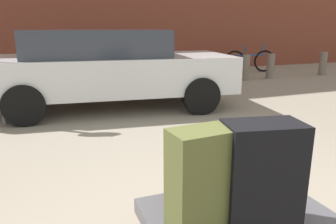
% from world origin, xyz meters
% --- Properties ---
extents(luggage_cart, '(1.14, 0.73, 0.34)m').
position_xyz_m(luggage_cart, '(0.00, 0.00, 0.27)').
color(luggage_cart, '#4C4C51').
rests_on(luggage_cart, ground_plane).
extents(duffel_bag_brown_center, '(0.61, 0.46, 0.33)m').
position_xyz_m(duffel_bag_brown_center, '(-0.06, 0.12, 0.50)').
color(duffel_bag_brown_center, '#51331E').
rests_on(duffel_bag_brown_center, luggage_cart).
extents(suitcase_olive_front_left, '(0.38, 0.25, 0.61)m').
position_xyz_m(suitcase_olive_front_left, '(-0.31, -0.13, 0.65)').
color(suitcase_olive_front_left, '#4C5128').
rests_on(suitcase_olive_front_left, luggage_cart).
extents(suitcase_black_stacked_top, '(0.48, 0.34, 0.63)m').
position_xyz_m(suitcase_black_stacked_top, '(0.03, -0.18, 0.65)').
color(suitcase_black_stacked_top, black).
rests_on(suitcase_black_stacked_top, luggage_cart).
extents(parked_car, '(4.49, 2.33, 1.42)m').
position_xyz_m(parked_car, '(0.06, 4.36, 0.76)').
color(parked_car, silver).
rests_on(parked_car, ground_plane).
extents(bicycle_leaning, '(1.73, 0.43, 0.96)m').
position_xyz_m(bicycle_leaning, '(5.37, 7.59, 0.37)').
color(bicycle_leaning, black).
rests_on(bicycle_leaning, ground_plane).
extents(bollard_kerb_near, '(0.22, 0.22, 0.72)m').
position_xyz_m(bollard_kerb_near, '(2.68, 6.20, 0.36)').
color(bollard_kerb_near, '#72665B').
rests_on(bollard_kerb_near, ground_plane).
extents(bollard_kerb_mid, '(0.22, 0.22, 0.72)m').
position_xyz_m(bollard_kerb_mid, '(4.27, 6.20, 0.36)').
color(bollard_kerb_mid, '#72665B').
rests_on(bollard_kerb_mid, ground_plane).
extents(bollard_kerb_far, '(0.22, 0.22, 0.72)m').
position_xyz_m(bollard_kerb_far, '(5.12, 6.20, 0.36)').
color(bollard_kerb_far, '#72665B').
rests_on(bollard_kerb_far, ground_plane).
extents(bollard_corner, '(0.22, 0.22, 0.72)m').
position_xyz_m(bollard_corner, '(7.12, 6.20, 0.36)').
color(bollard_corner, '#72665B').
rests_on(bollard_corner, ground_plane).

